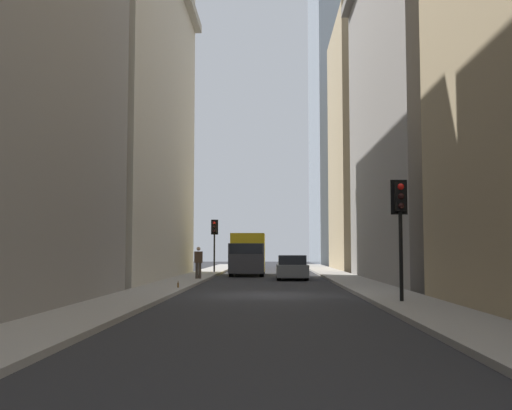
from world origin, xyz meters
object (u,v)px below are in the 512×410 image
Objects in this scene: traffic_light_midblock at (214,233)px; pedestrian at (198,261)px; delivery_truck at (248,254)px; discarded_bottle at (178,285)px; traffic_light_foreground at (400,211)px; hatchback_grey at (292,268)px.

traffic_light_midblock reaches higher than pedestrian.
delivery_truck is 16.04m from discarded_bottle.
discarded_bottle is at bearing -179.25° from traffic_light_midblock.
traffic_light_foreground is 16.93m from pedestrian.
delivery_truck is 8.04m from pedestrian.
discarded_bottle is at bearing 171.64° from delivery_truck.
traffic_light_midblock is 18.96m from discarded_bottle.
traffic_light_foreground is 14.05× the size of discarded_bottle.
traffic_light_foreground is 26.64m from traffic_light_midblock.
pedestrian is at bearing 28.75° from traffic_light_foreground.
discarded_bottle is (-18.76, -0.25, -2.69)m from traffic_light_midblock.
delivery_truck is at bearing -8.36° from discarded_bottle.
pedestrian is (-7.64, 2.46, -0.36)m from delivery_truck.
delivery_truck is 4.17m from traffic_light_midblock.
pedestrian reaches higher than discarded_bottle.
delivery_truck is 23.93× the size of discarded_bottle.
hatchback_grey is (-5.65, -2.80, -0.80)m from delivery_truck.
pedestrian is at bearing 162.18° from delivery_truck.
delivery_truck is 1.70× the size of traffic_light_midblock.
pedestrian is (14.76, 8.10, -1.82)m from traffic_light_foreground.
hatchback_grey reaches higher than discarded_bottle.
traffic_light_foreground reaches higher than delivery_truck.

